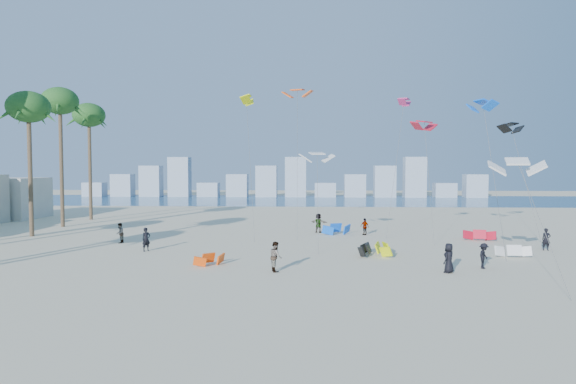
{
  "coord_description": "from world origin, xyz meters",
  "views": [
    {
      "loc": [
        4.77,
        -20.05,
        6.39
      ],
      "look_at": [
        3.0,
        16.0,
        4.5
      ],
      "focal_mm": 30.23,
      "sensor_mm": 36.0,
      "label": 1
    }
  ],
  "objects": [
    {
      "name": "ground",
      "position": [
        0.0,
        0.0,
        0.0
      ],
      "size": [
        220.0,
        220.0,
        0.0
      ],
      "primitive_type": "plane",
      "color": "beige",
      "rests_on": "ground"
    },
    {
      "name": "ocean",
      "position": [
        0.0,
        72.0,
        0.01
      ],
      "size": [
        220.0,
        220.0,
        0.0
      ],
      "primitive_type": "plane",
      "color": "navy",
      "rests_on": "ground"
    },
    {
      "name": "kitesurfer_near",
      "position": [
        -7.73,
        15.74,
        0.9
      ],
      "size": [
        0.77,
        0.76,
        1.79
      ],
      "primitive_type": "imported",
      "rotation": [
        0.0,
        0.0,
        0.78
      ],
      "color": "black",
      "rests_on": "ground"
    },
    {
      "name": "kitesurfer_mid",
      "position": [
        2.58,
        9.14,
        0.92
      ],
      "size": [
        0.93,
        1.06,
        1.84
      ],
      "primitive_type": "imported",
      "rotation": [
        0.0,
        0.0,
        1.87
      ],
      "color": "gray",
      "rests_on": "ground"
    },
    {
      "name": "kitesurfers_far",
      "position": [
        7.55,
        19.02,
        0.87
      ],
      "size": [
        34.59,
        18.67,
        1.86
      ],
      "color": "black",
      "rests_on": "ground"
    },
    {
      "name": "grounded_kites",
      "position": [
        10.97,
        18.2,
        0.42
      ],
      "size": [
        23.86,
        16.99,
        0.94
      ],
      "color": "#FF4F0D",
      "rests_on": "ground"
    },
    {
      "name": "flying_kites",
      "position": [
        12.81,
        20.7,
        10.16
      ],
      "size": [
        33.58,
        25.22,
        14.36
      ],
      "color": "silver",
      "rests_on": "ground"
    },
    {
      "name": "distant_skyline",
      "position": [
        -1.19,
        82.0,
        3.09
      ],
      "size": [
        85.0,
        3.0,
        8.4
      ],
      "color": "#9EADBF",
      "rests_on": "ground"
    }
  ]
}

